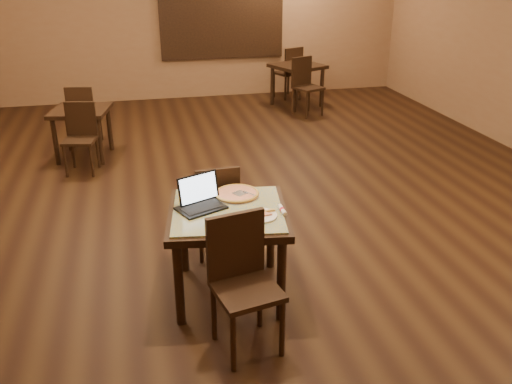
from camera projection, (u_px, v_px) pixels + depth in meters
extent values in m
plane|color=black|center=(256.00, 199.00, 6.20)|extent=(10.00, 10.00, 0.00)
cube|color=brown|center=(195.00, 17.00, 10.05)|extent=(8.00, 0.02, 3.00)
cube|color=#275691|center=(222.00, 14.00, 10.11)|extent=(2.20, 0.04, 1.50)
cube|color=black|center=(222.00, 14.00, 10.08)|extent=(2.34, 0.02, 1.64)
cylinder|color=black|center=(179.00, 283.00, 3.98)|extent=(0.07, 0.07, 0.71)
cylinder|color=black|center=(183.00, 234.00, 4.68)|extent=(0.07, 0.07, 0.71)
cylinder|color=black|center=(281.00, 279.00, 4.04)|extent=(0.07, 0.07, 0.71)
cylinder|color=black|center=(271.00, 231.00, 4.73)|extent=(0.07, 0.07, 0.71)
cube|color=black|center=(228.00, 214.00, 4.21)|extent=(1.05, 1.05, 0.06)
cube|color=#185A9D|center=(228.00, 210.00, 4.19)|extent=(0.96, 0.96, 0.02)
cylinder|color=black|center=(233.00, 343.00, 3.56)|extent=(0.04, 0.04, 0.45)
cylinder|color=black|center=(214.00, 313.00, 3.87)|extent=(0.04, 0.04, 0.45)
cylinder|color=black|center=(282.00, 329.00, 3.70)|extent=(0.04, 0.04, 0.45)
cylinder|color=black|center=(260.00, 300.00, 4.00)|extent=(0.04, 0.04, 0.45)
cube|color=black|center=(247.00, 291.00, 3.68)|extent=(0.50, 0.50, 0.04)
cube|color=black|center=(236.00, 245.00, 3.74)|extent=(0.42, 0.12, 0.48)
cylinder|color=black|center=(229.00, 221.00, 5.23)|extent=(0.04, 0.04, 0.42)
cylinder|color=black|center=(237.00, 237.00, 4.93)|extent=(0.04, 0.04, 0.42)
cylinder|color=black|center=(195.00, 226.00, 5.14)|extent=(0.04, 0.04, 0.42)
cylinder|color=black|center=(201.00, 242.00, 4.85)|extent=(0.04, 0.04, 0.42)
cube|color=black|center=(215.00, 209.00, 4.95)|extent=(0.41, 0.41, 0.04)
cube|color=black|center=(218.00, 193.00, 4.69)|extent=(0.39, 0.06, 0.45)
cube|color=black|center=(201.00, 208.00, 4.19)|extent=(0.42, 0.36, 0.02)
cube|color=black|center=(198.00, 188.00, 4.25)|extent=(0.34, 0.19, 0.23)
cube|color=#C8E2FD|center=(199.00, 188.00, 4.25)|extent=(0.31, 0.16, 0.20)
cylinder|color=white|center=(261.00, 216.00, 4.07)|extent=(0.25, 0.25, 0.01)
cylinder|color=silver|center=(237.00, 195.00, 4.43)|extent=(0.37, 0.37, 0.01)
cylinder|color=beige|center=(237.00, 194.00, 4.42)|extent=(0.35, 0.35, 0.02)
torus|color=#B5893A|center=(237.00, 193.00, 4.42)|extent=(0.36, 0.36, 0.02)
cube|color=silver|center=(240.00, 193.00, 4.41)|extent=(0.20, 0.25, 0.01)
cylinder|color=white|center=(282.00, 210.00, 4.14)|extent=(0.03, 0.15, 0.03)
cylinder|color=#B5162C|center=(282.00, 210.00, 4.14)|extent=(0.04, 0.03, 0.04)
cylinder|color=black|center=(295.00, 92.00, 9.48)|extent=(0.07, 0.07, 0.71)
cylinder|color=black|center=(272.00, 85.00, 9.95)|extent=(0.07, 0.07, 0.71)
cylinder|color=black|center=(322.00, 87.00, 9.82)|extent=(0.07, 0.07, 0.71)
cylinder|color=black|center=(299.00, 81.00, 10.30)|extent=(0.07, 0.07, 0.71)
cube|color=black|center=(298.00, 66.00, 9.74)|extent=(1.05, 1.05, 0.06)
cylinder|color=black|center=(307.00, 106.00, 9.13)|extent=(0.04, 0.04, 0.45)
cylinder|color=black|center=(293.00, 101.00, 9.40)|extent=(0.04, 0.04, 0.45)
cylinder|color=black|center=(323.00, 103.00, 9.32)|extent=(0.04, 0.04, 0.45)
cylinder|color=black|center=(309.00, 98.00, 9.59)|extent=(0.04, 0.04, 0.45)
cube|color=black|center=(308.00, 88.00, 9.26)|extent=(0.55, 0.55, 0.04)
cube|color=black|center=(302.00, 71.00, 9.30)|extent=(0.40, 0.20, 0.48)
cylinder|color=black|center=(288.00, 83.00, 10.75)|extent=(0.04, 0.04, 0.45)
cylinder|color=black|center=(300.00, 86.00, 10.49)|extent=(0.04, 0.04, 0.45)
cylinder|color=black|center=(274.00, 85.00, 10.56)|extent=(0.04, 0.04, 0.45)
cylinder|color=black|center=(285.00, 89.00, 10.29)|extent=(0.04, 0.04, 0.45)
cube|color=black|center=(287.00, 73.00, 10.42)|extent=(0.55, 0.55, 0.04)
cube|color=black|center=(294.00, 61.00, 10.18)|extent=(0.40, 0.20, 0.48)
cylinder|color=black|center=(55.00, 141.00, 7.09)|extent=(0.06, 0.06, 0.64)
cylinder|color=black|center=(68.00, 128.00, 7.62)|extent=(0.06, 0.06, 0.64)
cylinder|color=black|center=(100.00, 141.00, 7.11)|extent=(0.06, 0.06, 0.64)
cylinder|color=black|center=(110.00, 128.00, 7.64)|extent=(0.06, 0.06, 0.64)
cube|color=black|center=(80.00, 111.00, 7.23)|extent=(0.86, 0.86, 0.05)
cylinder|color=black|center=(65.00, 162.00, 6.74)|extent=(0.04, 0.04, 0.41)
cylinder|color=black|center=(73.00, 153.00, 7.03)|extent=(0.04, 0.04, 0.41)
cylinder|color=black|center=(92.00, 162.00, 6.74)|extent=(0.04, 0.04, 0.41)
cylinder|color=black|center=(98.00, 153.00, 7.04)|extent=(0.04, 0.04, 0.41)
cube|color=black|center=(80.00, 141.00, 6.80)|extent=(0.45, 0.45, 0.04)
cube|color=black|center=(81.00, 119.00, 6.86)|extent=(0.38, 0.11, 0.43)
cylinder|color=black|center=(101.00, 127.00, 8.09)|extent=(0.04, 0.04, 0.41)
cylinder|color=black|center=(95.00, 134.00, 7.79)|extent=(0.04, 0.04, 0.41)
cylinder|color=black|center=(79.00, 127.00, 8.08)|extent=(0.04, 0.04, 0.41)
cylinder|color=black|center=(72.00, 134.00, 7.79)|extent=(0.04, 0.04, 0.41)
cube|color=black|center=(85.00, 116.00, 7.85)|extent=(0.45, 0.45, 0.04)
cube|color=black|center=(80.00, 103.00, 7.60)|extent=(0.38, 0.11, 0.43)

